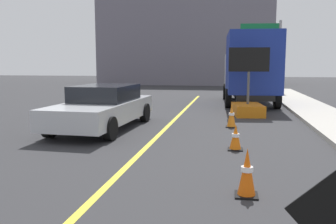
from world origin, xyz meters
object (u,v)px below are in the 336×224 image
(box_truck, at_px, (250,67))
(pickup_car, at_px, (103,107))
(traffic_cone_far_lane, at_px, (236,137))
(arrow_board_trailer, at_px, (248,103))
(traffic_cone_mid_lane, at_px, (247,173))
(traffic_cone_curbside, at_px, (232,116))
(highway_guide_sign, at_px, (268,44))

(box_truck, xyz_separation_m, pickup_car, (-4.92, -8.10, -1.19))
(traffic_cone_far_lane, bearing_deg, arrow_board_trailer, 84.92)
(arrow_board_trailer, xyz_separation_m, traffic_cone_mid_lane, (-0.40, -9.25, -0.10))
(box_truck, relative_size, pickup_car, 1.33)
(arrow_board_trailer, distance_m, pickup_car, 6.08)
(arrow_board_trailer, distance_m, box_truck, 4.45)
(box_truck, bearing_deg, traffic_cone_far_lane, -94.38)
(arrow_board_trailer, bearing_deg, traffic_cone_mid_lane, -92.50)
(arrow_board_trailer, relative_size, traffic_cone_mid_lane, 3.51)
(arrow_board_trailer, distance_m, traffic_cone_far_lane, 6.17)
(traffic_cone_mid_lane, distance_m, traffic_cone_far_lane, 3.11)
(arrow_board_trailer, xyz_separation_m, pickup_car, (-4.68, -3.89, 0.22))
(box_truck, height_order, pickup_car, box_truck)
(pickup_car, height_order, traffic_cone_curbside, pickup_car)
(traffic_cone_mid_lane, relative_size, traffic_cone_far_lane, 1.23)
(traffic_cone_curbside, bearing_deg, box_truck, 82.94)
(pickup_car, relative_size, traffic_cone_mid_lane, 6.64)
(highway_guide_sign, bearing_deg, traffic_cone_far_lane, -97.55)
(pickup_car, distance_m, traffic_cone_mid_lane, 6.86)
(highway_guide_sign, height_order, traffic_cone_far_lane, highway_guide_sign)
(arrow_board_trailer, height_order, traffic_cone_far_lane, arrow_board_trailer)
(arrow_board_trailer, xyz_separation_m, traffic_cone_curbside, (-0.64, -2.97, -0.10))
(traffic_cone_mid_lane, bearing_deg, traffic_cone_curbside, 92.17)
(arrow_board_trailer, xyz_separation_m, traffic_cone_far_lane, (-0.55, -6.14, -0.17))
(traffic_cone_curbside, bearing_deg, highway_guide_sign, 80.42)
(pickup_car, distance_m, highway_guide_sign, 16.78)
(box_truck, bearing_deg, traffic_cone_curbside, -97.06)
(pickup_car, relative_size, traffic_cone_far_lane, 8.14)
(traffic_cone_far_lane, bearing_deg, pickup_car, 151.40)
(arrow_board_trailer, bearing_deg, box_truck, 86.64)
(box_truck, height_order, traffic_cone_far_lane, box_truck)
(highway_guide_sign, relative_size, traffic_cone_curbside, 6.49)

